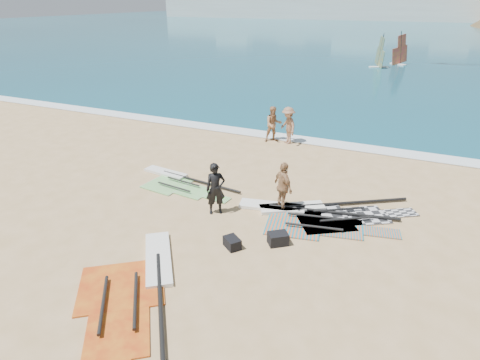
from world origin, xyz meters
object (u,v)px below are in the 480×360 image
at_px(rig_green, 177,181).
at_px(gear_bag_far, 232,243).
at_px(person_wetsuit, 216,189).
at_px(rig_red, 140,289).
at_px(rig_orange, 302,216).
at_px(rig_grey, 326,212).
at_px(beachgoer_mid, 288,125).
at_px(beachgoer_back, 283,187).
at_px(gear_bag_near, 278,239).
at_px(beachgoer_left, 273,124).

distance_m(rig_green, gear_bag_far, 5.52).
bearing_deg(person_wetsuit, rig_red, -123.72).
bearing_deg(rig_orange, rig_grey, 33.07).
relative_size(beachgoer_mid, beachgoer_back, 1.06).
distance_m(gear_bag_far, person_wetsuit, 2.48).
bearing_deg(gear_bag_near, rig_grey, 70.66).
distance_m(rig_grey, rig_red, 7.26).
distance_m(rig_red, gear_bag_near, 4.53).
xyz_separation_m(rig_grey, beachgoer_mid, (-3.76, 6.87, 0.95)).
bearing_deg(person_wetsuit, beachgoer_back, -5.19).
height_order(rig_green, beachgoer_left, beachgoer_left).
bearing_deg(rig_green, person_wetsuit, -24.00).
bearing_deg(gear_bag_far, rig_orange, 61.69).
bearing_deg(beachgoer_back, rig_red, 112.16).
distance_m(rig_orange, person_wetsuit, 3.25).
bearing_deg(rig_green, beachgoer_mid, 75.41).
distance_m(rig_grey, rig_orange, 0.99).
bearing_deg(person_wetsuit, beachgoer_left, 60.91).
bearing_deg(gear_bag_near, beachgoer_left, 111.03).
relative_size(rig_grey, rig_red, 0.91).
distance_m(person_wetsuit, beachgoer_left, 8.55).
height_order(person_wetsuit, beachgoer_left, same).
xyz_separation_m(rig_green, rig_red, (2.90, -6.37, 0.00)).
height_order(gear_bag_far, beachgoer_back, beachgoer_back).
bearing_deg(beachgoer_left, rig_orange, -96.96).
xyz_separation_m(rig_red, gear_bag_far, (1.39, 2.90, 0.12)).
bearing_deg(gear_bag_far, rig_grey, 57.53).
height_order(rig_red, person_wetsuit, person_wetsuit).
height_order(rig_grey, gear_bag_far, gear_bag_far).
xyz_separation_m(rig_red, gear_bag_near, (2.64, 3.68, 0.14)).
height_order(rig_grey, rig_red, rig_red).
relative_size(rig_orange, rig_red, 0.96).
relative_size(rig_grey, beachgoer_back, 2.96).
bearing_deg(person_wetsuit, gear_bag_far, -85.17).
relative_size(rig_orange, gear_bag_far, 10.46).
xyz_separation_m(gear_bag_far, person_wetsuit, (-1.51, 1.80, 0.80)).
bearing_deg(beachgoer_back, rig_green, 35.78).
bearing_deg(rig_orange, rig_green, 161.44).
bearing_deg(rig_orange, person_wetsuit, -173.78).
height_order(beachgoer_mid, beachgoer_back, beachgoer_mid).
bearing_deg(rig_red, beachgoer_left, 147.91).
bearing_deg(beachgoer_left, gear_bag_far, -110.96).
bearing_deg(gear_bag_near, rig_red, -125.68).
xyz_separation_m(rig_orange, gear_bag_near, (-0.22, -1.95, 0.15)).
relative_size(rig_grey, beachgoer_mid, 2.80).
xyz_separation_m(rig_orange, person_wetsuit, (-2.98, -0.94, 0.92)).
bearing_deg(rig_grey, beachgoer_mid, 86.04).
xyz_separation_m(rig_grey, gear_bag_far, (-2.18, -3.42, 0.12)).
relative_size(gear_bag_far, beachgoer_left, 0.29).
bearing_deg(rig_green, gear_bag_far, -31.93).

